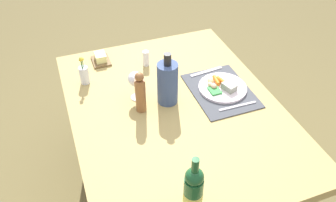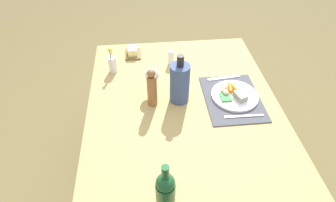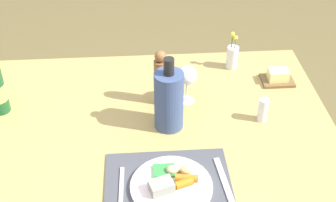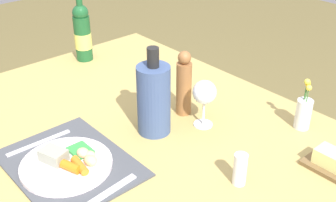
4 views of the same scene
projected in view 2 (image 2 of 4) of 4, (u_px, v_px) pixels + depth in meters
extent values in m
plane|color=brown|center=(180.00, 180.00, 1.98)|extent=(8.00, 8.00, 0.00)
cube|color=tan|center=(184.00, 111.00, 1.52)|extent=(1.34, 1.03, 0.05)
cylinder|color=black|center=(223.00, 89.00, 2.20)|extent=(0.07, 0.07, 0.66)
cylinder|color=black|center=(119.00, 96.00, 2.14)|extent=(0.07, 0.07, 0.66)
cube|color=#43464C|center=(232.00, 98.00, 1.55)|extent=(0.40, 0.30, 0.01)
cylinder|color=white|center=(235.00, 96.00, 1.55)|extent=(0.26, 0.26, 0.01)
cube|color=gray|center=(241.00, 96.00, 1.51)|extent=(0.08, 0.07, 0.03)
cylinder|color=orange|center=(234.00, 88.00, 1.56)|extent=(0.06, 0.04, 0.03)
cylinder|color=orange|center=(230.00, 88.00, 1.57)|extent=(0.07, 0.03, 0.02)
ellipsoid|color=tan|center=(226.00, 93.00, 1.54)|extent=(0.04, 0.03, 0.03)
ellipsoid|color=#DAC081|center=(223.00, 90.00, 1.55)|extent=(0.03, 0.03, 0.02)
ellipsoid|color=#DBC079|center=(224.00, 87.00, 1.57)|extent=(0.04, 0.03, 0.03)
cube|color=green|center=(226.00, 97.00, 1.52)|extent=(0.07, 0.06, 0.01)
cube|color=silver|center=(244.00, 116.00, 1.44)|extent=(0.02, 0.20, 0.00)
cube|color=silver|center=(224.00, 78.00, 1.67)|extent=(0.04, 0.20, 0.00)
cylinder|color=#1A5027|center=(166.00, 199.00, 1.01)|extent=(0.07, 0.07, 0.19)
sphere|color=#1A5027|center=(165.00, 183.00, 0.93)|extent=(0.07, 0.07, 0.07)
cylinder|color=#1A5027|center=(165.00, 175.00, 0.90)|extent=(0.03, 0.03, 0.08)
cylinder|color=#DCD65D|center=(166.00, 201.00, 1.02)|extent=(0.07, 0.07, 0.07)
cylinder|color=white|center=(171.00, 57.00, 1.76)|extent=(0.04, 0.04, 0.09)
cylinder|color=#3A4F79|center=(180.00, 83.00, 1.47)|extent=(0.10, 0.10, 0.22)
cylinder|color=black|center=(180.00, 61.00, 1.37)|extent=(0.04, 0.04, 0.06)
cylinder|color=silver|center=(113.00, 64.00, 1.70)|extent=(0.05, 0.05, 0.10)
cylinder|color=#3F7233|center=(113.00, 60.00, 1.69)|extent=(0.00, 0.00, 0.15)
sphere|color=yellow|center=(111.00, 50.00, 1.64)|extent=(0.02, 0.02, 0.02)
cylinder|color=#3F7233|center=(112.00, 61.00, 1.68)|extent=(0.00, 0.00, 0.16)
sphere|color=yellow|center=(110.00, 49.00, 1.62)|extent=(0.02, 0.02, 0.02)
cylinder|color=#3F7233|center=(111.00, 61.00, 1.68)|extent=(0.00, 0.00, 0.15)
sphere|color=yellow|center=(109.00, 50.00, 1.63)|extent=(0.02, 0.02, 0.02)
cylinder|color=brown|center=(152.00, 91.00, 1.46)|extent=(0.05, 0.05, 0.18)
sphere|color=brown|center=(151.00, 73.00, 1.38)|extent=(0.04, 0.04, 0.04)
cube|color=brown|center=(133.00, 54.00, 1.86)|extent=(0.13, 0.10, 0.01)
cube|color=#F0ED8F|center=(133.00, 50.00, 1.85)|extent=(0.08, 0.06, 0.04)
cylinder|color=white|center=(153.00, 91.00, 1.59)|extent=(0.06, 0.06, 0.00)
cylinder|color=white|center=(152.00, 86.00, 1.56)|extent=(0.01, 0.01, 0.08)
sphere|color=white|center=(152.00, 75.00, 1.51)|extent=(0.08, 0.08, 0.08)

